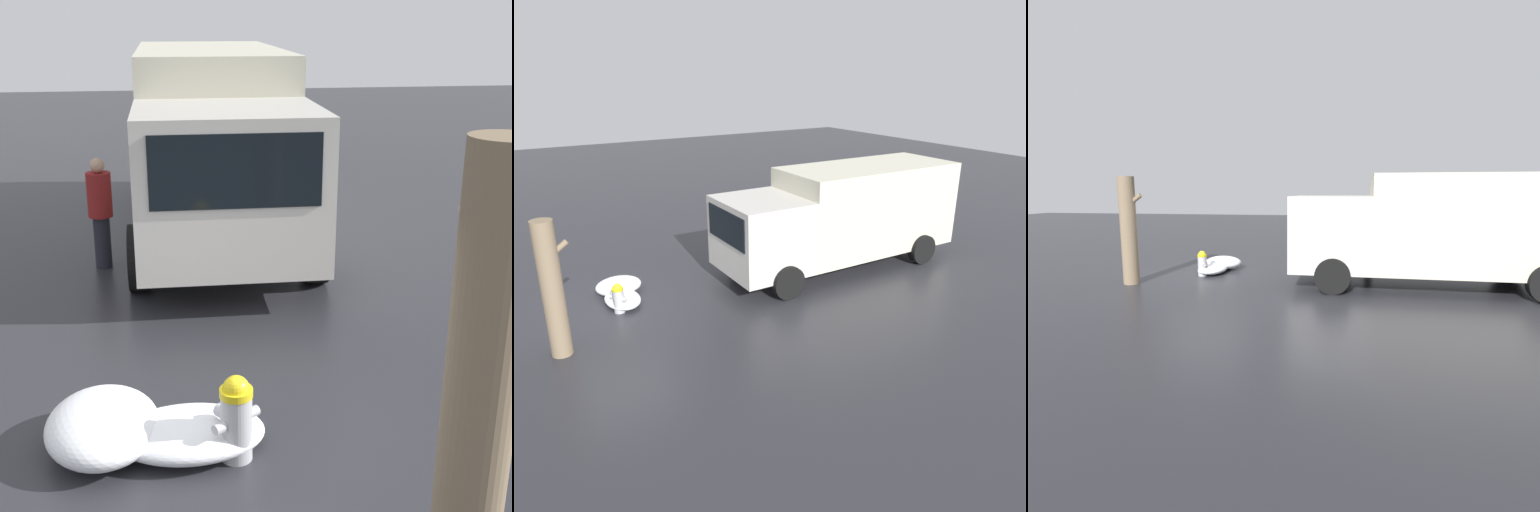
# 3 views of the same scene
# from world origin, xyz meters

# --- Properties ---
(ground_plane) EXTENTS (60.00, 60.00, 0.00)m
(ground_plane) POSITION_xyz_m (0.00, 0.00, 0.00)
(ground_plane) COLOR #28282D
(fire_hydrant) EXTENTS (0.39, 0.43, 0.77)m
(fire_hydrant) POSITION_xyz_m (0.00, 0.00, 0.39)
(fire_hydrant) COLOR #B7B7BC
(fire_hydrant) RESTS_ON ground_plane
(tree_trunk) EXTENTS (0.66, 0.44, 2.93)m
(tree_trunk) POSITION_xyz_m (-1.58, -1.29, 1.48)
(tree_trunk) COLOR #7F6B51
(tree_trunk) RESTS_ON ground_plane
(delivery_truck) EXTENTS (7.42, 2.71, 2.97)m
(delivery_truck) POSITION_xyz_m (6.70, -0.36, 1.62)
(delivery_truck) COLOR beige
(delivery_truck) RESTS_ON ground_plane
(pedestrian) EXTENTS (0.35, 0.35, 1.61)m
(pedestrian) POSITION_xyz_m (4.99, 1.41, 0.88)
(pedestrian) COLOR #23232D
(pedestrian) RESTS_ON ground_plane
(snow_pile_by_hydrant) EXTENTS (0.86, 1.29, 0.30)m
(snow_pile_by_hydrant) POSITION_xyz_m (0.19, 0.38, 0.15)
(snow_pile_by_hydrant) COLOR white
(snow_pile_by_hydrant) RESTS_ON ground_plane
(snow_pile_curbside) EXTENTS (1.20, 0.97, 0.43)m
(snow_pile_curbside) POSITION_xyz_m (0.30, 1.11, 0.22)
(snow_pile_curbside) COLOR white
(snow_pile_curbside) RESTS_ON ground_plane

